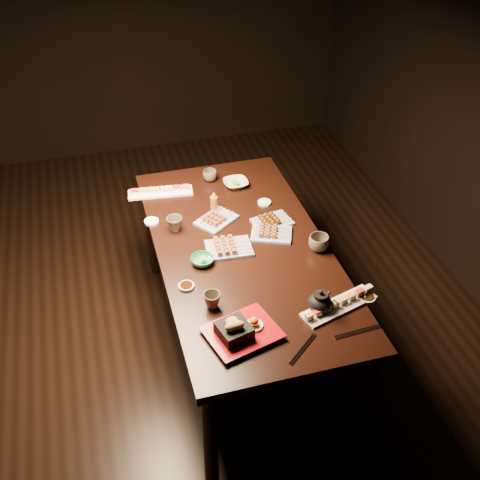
{
  "coord_description": "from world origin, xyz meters",
  "views": [
    {
      "loc": [
        -0.31,
        -2.6,
        2.73
      ],
      "look_at": [
        0.39,
        -0.12,
        0.77
      ],
      "focal_mm": 45.0,
      "sensor_mm": 36.0,
      "label": 1
    }
  ],
  "objects_px": {
    "sushi_platter_near": "(339,303)",
    "edamame_bowl_green": "(202,261)",
    "teapot": "(320,301)",
    "teacup_mid_right": "(319,243)",
    "teacup_far_right": "(210,176)",
    "yakitori_plate_left": "(216,217)",
    "sushi_platter_far": "(160,190)",
    "tempura_tray": "(242,326)",
    "teacup_far_left": "(175,224)",
    "teacup_near_left": "(212,300)",
    "yakitori_plate_center": "(229,245)",
    "yakitori_plate_right": "(271,231)",
    "dining_table": "(242,300)",
    "condiment_bottle": "(214,202)",
    "edamame_bowl_cream": "(236,183)"
  },
  "relations": [
    {
      "from": "sushi_platter_far",
      "to": "tempura_tray",
      "type": "height_order",
      "value": "tempura_tray"
    },
    {
      "from": "yakitori_plate_right",
      "to": "teacup_mid_right",
      "type": "distance_m",
      "value": 0.28
    },
    {
      "from": "yakitori_plate_left",
      "to": "teacup_far_right",
      "type": "xyz_separation_m",
      "value": [
        0.07,
        0.44,
        0.01
      ]
    },
    {
      "from": "teacup_mid_right",
      "to": "teacup_far_right",
      "type": "bearing_deg",
      "value": 115.07
    },
    {
      "from": "teapot",
      "to": "sushi_platter_far",
      "type": "bearing_deg",
      "value": 83.05
    },
    {
      "from": "yakitori_plate_center",
      "to": "teacup_far_right",
      "type": "bearing_deg",
      "value": 88.53
    },
    {
      "from": "teapot",
      "to": "sushi_platter_near",
      "type": "bearing_deg",
      "value": -36.5
    },
    {
      "from": "yakitori_plate_left",
      "to": "teapot",
      "type": "relative_size",
      "value": 1.62
    },
    {
      "from": "teacup_far_left",
      "to": "teacup_near_left",
      "type": "bearing_deg",
      "value": -85.13
    },
    {
      "from": "teacup_mid_right",
      "to": "condiment_bottle",
      "type": "height_order",
      "value": "condiment_bottle"
    },
    {
      "from": "sushi_platter_near",
      "to": "teapot",
      "type": "bearing_deg",
      "value": 158.53
    },
    {
      "from": "tempura_tray",
      "to": "teacup_far_right",
      "type": "relative_size",
      "value": 3.59
    },
    {
      "from": "teacup_mid_right",
      "to": "teacup_far_left",
      "type": "xyz_separation_m",
      "value": [
        -0.7,
        0.38,
        -0.0
      ]
    },
    {
      "from": "dining_table",
      "to": "teacup_mid_right",
      "type": "distance_m",
      "value": 0.58
    },
    {
      "from": "yakitori_plate_left",
      "to": "tempura_tray",
      "type": "distance_m",
      "value": 0.9
    },
    {
      "from": "yakitori_plate_right",
      "to": "teacup_far_right",
      "type": "relative_size",
      "value": 2.51
    },
    {
      "from": "teacup_near_left",
      "to": "dining_table",
      "type": "bearing_deg",
      "value": 56.3
    },
    {
      "from": "yakitori_plate_left",
      "to": "teacup_mid_right",
      "type": "bearing_deg",
      "value": -76.8
    },
    {
      "from": "sushi_platter_near",
      "to": "yakitori_plate_right",
      "type": "bearing_deg",
      "value": 85.25
    },
    {
      "from": "edamame_bowl_green",
      "to": "teapot",
      "type": "relative_size",
      "value": 0.89
    },
    {
      "from": "sushi_platter_near",
      "to": "teapot",
      "type": "xyz_separation_m",
      "value": [
        -0.1,
        0.01,
        0.03
      ]
    },
    {
      "from": "dining_table",
      "to": "teacup_far_left",
      "type": "xyz_separation_m",
      "value": [
        -0.32,
        0.26,
        0.42
      ]
    },
    {
      "from": "yakitori_plate_center",
      "to": "tempura_tray",
      "type": "distance_m",
      "value": 0.63
    },
    {
      "from": "sushi_platter_far",
      "to": "yakitori_plate_left",
      "type": "bearing_deg",
      "value": 131.26
    },
    {
      "from": "sushi_platter_far",
      "to": "yakitori_plate_center",
      "type": "distance_m",
      "value": 0.69
    },
    {
      "from": "yakitori_plate_right",
      "to": "yakitori_plate_left",
      "type": "height_order",
      "value": "same"
    },
    {
      "from": "yakitori_plate_right",
      "to": "teacup_far_right",
      "type": "distance_m",
      "value": 0.68
    },
    {
      "from": "sushi_platter_near",
      "to": "condiment_bottle",
      "type": "relative_size",
      "value": 2.94
    },
    {
      "from": "yakitori_plate_center",
      "to": "edamame_bowl_cream",
      "type": "relative_size",
      "value": 1.63
    },
    {
      "from": "teacup_mid_right",
      "to": "yakitori_plate_right",
      "type": "bearing_deg",
      "value": 136.56
    },
    {
      "from": "condiment_bottle",
      "to": "teacup_near_left",
      "type": "bearing_deg",
      "value": -104.37
    },
    {
      "from": "teacup_mid_right",
      "to": "yakitori_plate_left",
      "type": "bearing_deg",
      "value": 138.97
    },
    {
      "from": "yakitori_plate_center",
      "to": "condiment_bottle",
      "type": "xyz_separation_m",
      "value": [
        0.01,
        0.37,
        0.04
      ]
    },
    {
      "from": "yakitori_plate_right",
      "to": "tempura_tray",
      "type": "bearing_deg",
      "value": -95.71
    },
    {
      "from": "sushi_platter_far",
      "to": "yakitori_plate_center",
      "type": "relative_size",
      "value": 1.6
    },
    {
      "from": "sushi_platter_near",
      "to": "edamame_bowl_green",
      "type": "relative_size",
      "value": 3.19
    },
    {
      "from": "dining_table",
      "to": "teacup_far_left",
      "type": "relative_size",
      "value": 20.31
    },
    {
      "from": "edamame_bowl_cream",
      "to": "tempura_tray",
      "type": "height_order",
      "value": "tempura_tray"
    },
    {
      "from": "yakitori_plate_left",
      "to": "teacup_far_right",
      "type": "bearing_deg",
      "value": 45.37
    },
    {
      "from": "teacup_far_right",
      "to": "teapot",
      "type": "distance_m",
      "value": 1.29
    },
    {
      "from": "dining_table",
      "to": "edamame_bowl_green",
      "type": "relative_size",
      "value": 14.78
    },
    {
      "from": "yakitori_plate_right",
      "to": "edamame_bowl_cream",
      "type": "bearing_deg",
      "value": 117.85
    },
    {
      "from": "edamame_bowl_cream",
      "to": "tempura_tray",
      "type": "relative_size",
      "value": 0.47
    },
    {
      "from": "sushi_platter_near",
      "to": "teacup_near_left",
      "type": "xyz_separation_m",
      "value": [
        -0.58,
        0.17,
        0.01
      ]
    },
    {
      "from": "yakitori_plate_right",
      "to": "teacup_far_right",
      "type": "bearing_deg",
      "value": 128.6
    },
    {
      "from": "yakitori_plate_right",
      "to": "yakitori_plate_left",
      "type": "relative_size",
      "value": 0.99
    },
    {
      "from": "sushi_platter_near",
      "to": "yakitori_plate_center",
      "type": "relative_size",
      "value": 1.61
    },
    {
      "from": "teapot",
      "to": "yakitori_plate_left",
      "type": "bearing_deg",
      "value": 77.92
    },
    {
      "from": "yakitori_plate_right",
      "to": "teacup_near_left",
      "type": "distance_m",
      "value": 0.64
    },
    {
      "from": "sushi_platter_far",
      "to": "tempura_tray",
      "type": "bearing_deg",
      "value": 103.56
    }
  ]
}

